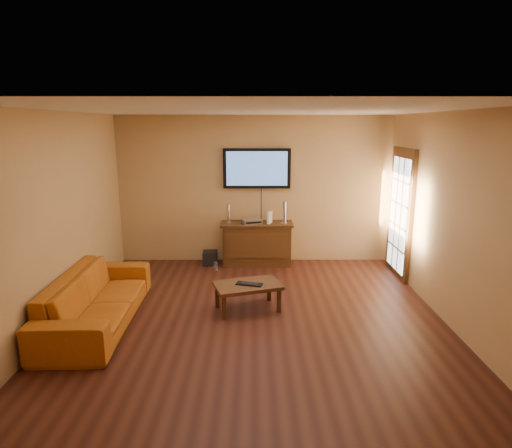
{
  "coord_description": "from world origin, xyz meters",
  "views": [
    {
      "loc": [
        -0.01,
        -5.32,
        2.52
      ],
      "look_at": [
        0.02,
        0.8,
        1.1
      ],
      "focal_mm": 30.0,
      "sensor_mm": 36.0,
      "label": 1
    }
  ],
  "objects_px": {
    "av_receiver": "(252,221)",
    "subwoofer": "(210,258)",
    "keyboard": "(249,284)",
    "coffee_table": "(248,288)",
    "bottle": "(216,267)",
    "speaker_left": "(228,214)",
    "media_console": "(257,244)",
    "television": "(257,168)",
    "speaker_right": "(285,213)",
    "game_console": "(270,217)",
    "sofa": "(96,291)"
  },
  "relations": [
    {
      "from": "av_receiver",
      "to": "subwoofer",
      "type": "bearing_deg",
      "value": 161.15
    },
    {
      "from": "keyboard",
      "to": "subwoofer",
      "type": "bearing_deg",
      "value": 110.52
    },
    {
      "from": "coffee_table",
      "to": "bottle",
      "type": "distance_m",
      "value": 1.69
    },
    {
      "from": "speaker_left",
      "to": "bottle",
      "type": "height_order",
      "value": "speaker_left"
    },
    {
      "from": "media_console",
      "to": "coffee_table",
      "type": "relative_size",
      "value": 1.28
    },
    {
      "from": "television",
      "to": "speaker_right",
      "type": "xyz_separation_m",
      "value": [
        0.5,
        -0.22,
        -0.79
      ]
    },
    {
      "from": "media_console",
      "to": "television",
      "type": "height_order",
      "value": "television"
    },
    {
      "from": "speaker_right",
      "to": "av_receiver",
      "type": "bearing_deg",
      "value": -177.77
    },
    {
      "from": "speaker_right",
      "to": "bottle",
      "type": "height_order",
      "value": "speaker_right"
    },
    {
      "from": "television",
      "to": "coffee_table",
      "type": "relative_size",
      "value": 1.21
    },
    {
      "from": "speaker_left",
      "to": "game_console",
      "type": "xyz_separation_m",
      "value": [
        0.74,
        -0.04,
        -0.04
      ]
    },
    {
      "from": "television",
      "to": "keyboard",
      "type": "height_order",
      "value": "television"
    },
    {
      "from": "av_receiver",
      "to": "subwoofer",
      "type": "height_order",
      "value": "av_receiver"
    },
    {
      "from": "av_receiver",
      "to": "game_console",
      "type": "xyz_separation_m",
      "value": [
        0.32,
        0.01,
        0.07
      ]
    },
    {
      "from": "av_receiver",
      "to": "subwoofer",
      "type": "distance_m",
      "value": 1.04
    },
    {
      "from": "speaker_right",
      "to": "av_receiver",
      "type": "distance_m",
      "value": 0.61
    },
    {
      "from": "media_console",
      "to": "subwoofer",
      "type": "distance_m",
      "value": 0.91
    },
    {
      "from": "coffee_table",
      "to": "speaker_left",
      "type": "distance_m",
      "value": 2.14
    },
    {
      "from": "game_console",
      "to": "subwoofer",
      "type": "bearing_deg",
      "value": -156.96
    },
    {
      "from": "media_console",
      "to": "speaker_left",
      "type": "distance_m",
      "value": 0.75
    },
    {
      "from": "av_receiver",
      "to": "keyboard",
      "type": "xyz_separation_m",
      "value": [
        -0.02,
        -1.99,
        -0.44
      ]
    },
    {
      "from": "speaker_right",
      "to": "television",
      "type": "bearing_deg",
      "value": 156.09
    },
    {
      "from": "game_console",
      "to": "bottle",
      "type": "xyz_separation_m",
      "value": [
        -0.96,
        -0.4,
        -0.81
      ]
    },
    {
      "from": "keyboard",
      "to": "speaker_right",
      "type": "bearing_deg",
      "value": 72.91
    },
    {
      "from": "game_console",
      "to": "speaker_left",
      "type": "bearing_deg",
      "value": -160.49
    },
    {
      "from": "coffee_table",
      "to": "bottle",
      "type": "xyz_separation_m",
      "value": [
        -0.58,
        1.57,
        -0.23
      ]
    },
    {
      "from": "media_console",
      "to": "av_receiver",
      "type": "height_order",
      "value": "av_receiver"
    },
    {
      "from": "speaker_left",
      "to": "speaker_right",
      "type": "bearing_deg",
      "value": -1.75
    },
    {
      "from": "media_console",
      "to": "coffee_table",
      "type": "xyz_separation_m",
      "value": [
        -0.14,
        -2.0,
        -0.07
      ]
    },
    {
      "from": "sofa",
      "to": "bottle",
      "type": "xyz_separation_m",
      "value": [
        1.36,
        1.97,
        -0.35
      ]
    },
    {
      "from": "sofa",
      "to": "game_console",
      "type": "height_order",
      "value": "game_console"
    },
    {
      "from": "keyboard",
      "to": "media_console",
      "type": "bearing_deg",
      "value": 86.62
    },
    {
      "from": "sofa",
      "to": "av_receiver",
      "type": "relative_size",
      "value": 6.62
    },
    {
      "from": "sofa",
      "to": "av_receiver",
      "type": "bearing_deg",
      "value": -41.57
    },
    {
      "from": "media_console",
      "to": "game_console",
      "type": "xyz_separation_m",
      "value": [
        0.23,
        -0.03,
        0.5
      ]
    },
    {
      "from": "av_receiver",
      "to": "keyboard",
      "type": "height_order",
      "value": "av_receiver"
    },
    {
      "from": "media_console",
      "to": "av_receiver",
      "type": "relative_size",
      "value": 3.79
    },
    {
      "from": "coffee_table",
      "to": "av_receiver",
      "type": "relative_size",
      "value": 2.95
    },
    {
      "from": "speaker_left",
      "to": "game_console",
      "type": "relative_size",
      "value": 1.51
    },
    {
      "from": "bottle",
      "to": "av_receiver",
      "type": "bearing_deg",
      "value": 31.72
    },
    {
      "from": "game_console",
      "to": "subwoofer",
      "type": "height_order",
      "value": "game_console"
    },
    {
      "from": "speaker_left",
      "to": "keyboard",
      "type": "bearing_deg",
      "value": -79.01
    },
    {
      "from": "television",
      "to": "sofa",
      "type": "height_order",
      "value": "television"
    },
    {
      "from": "sofa",
      "to": "bottle",
      "type": "bearing_deg",
      "value": -36.03
    },
    {
      "from": "coffee_table",
      "to": "keyboard",
      "type": "bearing_deg",
      "value": -50.19
    },
    {
      "from": "speaker_right",
      "to": "game_console",
      "type": "xyz_separation_m",
      "value": [
        -0.27,
        -0.01,
        -0.07
      ]
    },
    {
      "from": "media_console",
      "to": "sofa",
      "type": "bearing_deg",
      "value": -131.03
    },
    {
      "from": "speaker_right",
      "to": "game_console",
      "type": "height_order",
      "value": "speaker_right"
    },
    {
      "from": "coffee_table",
      "to": "keyboard",
      "type": "xyz_separation_m",
      "value": [
        0.02,
        -0.03,
        0.07
      ]
    },
    {
      "from": "media_console",
      "to": "game_console",
      "type": "bearing_deg",
      "value": -6.75
    }
  ]
}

